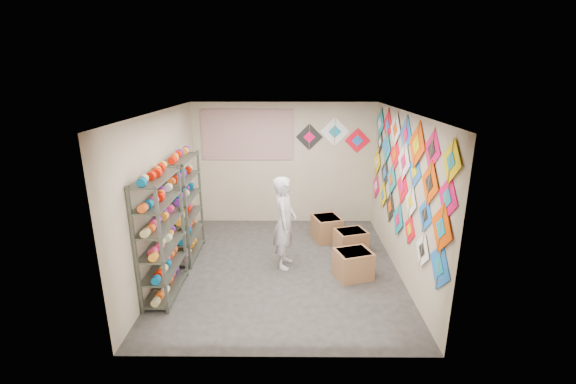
{
  "coord_description": "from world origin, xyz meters",
  "views": [
    {
      "loc": [
        0.14,
        -6.1,
        3.28
      ],
      "look_at": [
        0.1,
        0.3,
        1.3
      ],
      "focal_mm": 24.0,
      "sensor_mm": 36.0,
      "label": 1
    }
  ],
  "objects_px": {
    "shelf_rack_back": "(184,208)",
    "carton_c": "(327,228)",
    "carton_b": "(351,242)",
    "shopkeeper": "(285,223)",
    "shelf_rack_front": "(161,237)",
    "carton_a": "(353,264)"
  },
  "relations": [
    {
      "from": "shelf_rack_front",
      "to": "shelf_rack_back",
      "type": "bearing_deg",
      "value": 90.0
    },
    {
      "from": "shopkeeper",
      "to": "carton_b",
      "type": "xyz_separation_m",
      "value": [
        1.24,
        0.51,
        -0.59
      ]
    },
    {
      "from": "shelf_rack_back",
      "to": "carton_c",
      "type": "relative_size",
      "value": 3.37
    },
    {
      "from": "shelf_rack_front",
      "to": "carton_b",
      "type": "distance_m",
      "value": 3.46
    },
    {
      "from": "shopkeeper",
      "to": "carton_c",
      "type": "xyz_separation_m",
      "value": [
        0.84,
        1.12,
        -0.57
      ]
    },
    {
      "from": "shopkeeper",
      "to": "carton_a",
      "type": "relative_size",
      "value": 2.89
    },
    {
      "from": "shelf_rack_front",
      "to": "carton_c",
      "type": "xyz_separation_m",
      "value": [
        2.66,
        2.05,
        -0.7
      ]
    },
    {
      "from": "shelf_rack_back",
      "to": "carton_a",
      "type": "relative_size",
      "value": 3.36
    },
    {
      "from": "shelf_rack_front",
      "to": "shopkeeper",
      "type": "height_order",
      "value": "shelf_rack_front"
    },
    {
      "from": "carton_b",
      "to": "carton_c",
      "type": "distance_m",
      "value": 0.73
    },
    {
      "from": "shopkeeper",
      "to": "carton_b",
      "type": "distance_m",
      "value": 1.47
    },
    {
      "from": "shelf_rack_back",
      "to": "carton_c",
      "type": "distance_m",
      "value": 2.86
    },
    {
      "from": "shelf_rack_back",
      "to": "carton_a",
      "type": "distance_m",
      "value": 3.15
    },
    {
      "from": "carton_c",
      "to": "carton_b",
      "type": "bearing_deg",
      "value": -72.31
    },
    {
      "from": "carton_a",
      "to": "carton_c",
      "type": "relative_size",
      "value": 1.01
    },
    {
      "from": "shopkeeper",
      "to": "carton_a",
      "type": "bearing_deg",
      "value": -103.24
    },
    {
      "from": "carton_a",
      "to": "carton_b",
      "type": "distance_m",
      "value": 0.92
    },
    {
      "from": "shelf_rack_front",
      "to": "carton_b",
      "type": "relative_size",
      "value": 3.44
    },
    {
      "from": "shopkeeper",
      "to": "carton_a",
      "type": "height_order",
      "value": "shopkeeper"
    },
    {
      "from": "carton_a",
      "to": "shelf_rack_front",
      "type": "bearing_deg",
      "value": 172.59
    },
    {
      "from": "shelf_rack_front",
      "to": "carton_a",
      "type": "xyz_separation_m",
      "value": [
        2.97,
        0.52,
        -0.71
      ]
    },
    {
      "from": "shelf_rack_back",
      "to": "shopkeeper",
      "type": "height_order",
      "value": "shelf_rack_back"
    }
  ]
}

